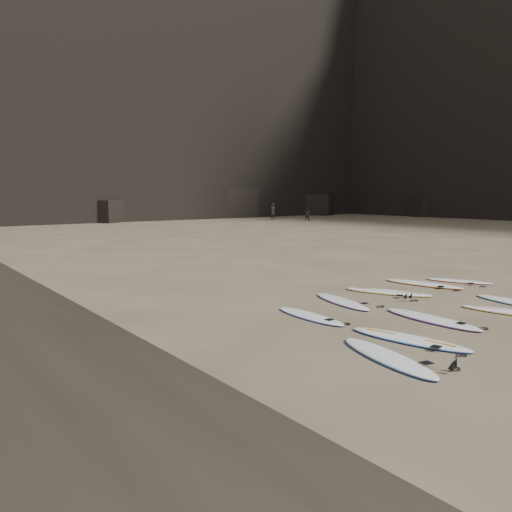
{
  "coord_description": "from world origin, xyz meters",
  "views": [
    {
      "loc": [
        -11.33,
        -6.49,
        3.08
      ],
      "look_at": [
        -3.74,
        3.43,
        1.5
      ],
      "focal_mm": 35.0,
      "sensor_mm": 36.0,
      "label": 1
    }
  ],
  "objects_px": {
    "surfboard_1": "(409,339)",
    "person_a": "(273,212)",
    "surfboard_5": "(310,316)",
    "surfboard_0": "(387,357)",
    "surfboard_7": "(388,292)",
    "person_b": "(307,213)",
    "surfboard_3": "(510,312)",
    "surfboard_2": "(432,319)",
    "surfboard_9": "(459,281)",
    "surfboard_8": "(424,284)",
    "surfboard_6": "(342,301)"
  },
  "relations": [
    {
      "from": "surfboard_9",
      "to": "surfboard_8",
      "type": "bearing_deg",
      "value": 141.67
    },
    {
      "from": "surfboard_1",
      "to": "surfboard_5",
      "type": "distance_m",
      "value": 2.72
    },
    {
      "from": "surfboard_9",
      "to": "person_a",
      "type": "relative_size",
      "value": 1.17
    },
    {
      "from": "surfboard_0",
      "to": "surfboard_6",
      "type": "bearing_deg",
      "value": 66.87
    },
    {
      "from": "person_a",
      "to": "surfboard_9",
      "type": "bearing_deg",
      "value": 56.82
    },
    {
      "from": "surfboard_7",
      "to": "person_b",
      "type": "distance_m",
      "value": 40.72
    },
    {
      "from": "surfboard_3",
      "to": "surfboard_6",
      "type": "height_order",
      "value": "surfboard_6"
    },
    {
      "from": "surfboard_1",
      "to": "surfboard_9",
      "type": "height_order",
      "value": "surfboard_1"
    },
    {
      "from": "surfboard_1",
      "to": "surfboard_6",
      "type": "distance_m",
      "value": 3.76
    },
    {
      "from": "surfboard_7",
      "to": "person_a",
      "type": "xyz_separation_m",
      "value": [
        23.94,
        34.84,
        0.9
      ]
    },
    {
      "from": "surfboard_6",
      "to": "surfboard_8",
      "type": "bearing_deg",
      "value": 16.2
    },
    {
      "from": "surfboard_1",
      "to": "person_b",
      "type": "height_order",
      "value": "person_b"
    },
    {
      "from": "surfboard_9",
      "to": "person_a",
      "type": "distance_m",
      "value": 40.62
    },
    {
      "from": "surfboard_6",
      "to": "surfboard_8",
      "type": "relative_size",
      "value": 0.92
    },
    {
      "from": "surfboard_8",
      "to": "person_b",
      "type": "relative_size",
      "value": 1.68
    },
    {
      "from": "surfboard_5",
      "to": "surfboard_7",
      "type": "height_order",
      "value": "surfboard_7"
    },
    {
      "from": "surfboard_0",
      "to": "surfboard_5",
      "type": "height_order",
      "value": "surfboard_0"
    },
    {
      "from": "surfboard_5",
      "to": "surfboard_9",
      "type": "xyz_separation_m",
      "value": [
        7.57,
        0.46,
        -0.0
      ]
    },
    {
      "from": "surfboard_1",
      "to": "surfboard_2",
      "type": "distance_m",
      "value": 1.99
    },
    {
      "from": "person_b",
      "to": "surfboard_8",
      "type": "bearing_deg",
      "value": 120.65
    },
    {
      "from": "surfboard_7",
      "to": "surfboard_8",
      "type": "bearing_deg",
      "value": -21.0
    },
    {
      "from": "person_b",
      "to": "surfboard_9",
      "type": "bearing_deg",
      "value": 122.76
    },
    {
      "from": "surfboard_0",
      "to": "person_b",
      "type": "distance_m",
      "value": 46.95
    },
    {
      "from": "surfboard_1",
      "to": "surfboard_0",
      "type": "bearing_deg",
      "value": -171.9
    },
    {
      "from": "surfboard_1",
      "to": "person_a",
      "type": "bearing_deg",
      "value": 43.09
    },
    {
      "from": "person_a",
      "to": "surfboard_2",
      "type": "bearing_deg",
      "value": 52.47
    },
    {
      "from": "surfboard_0",
      "to": "surfboard_8",
      "type": "bearing_deg",
      "value": 43.51
    },
    {
      "from": "surfboard_9",
      "to": "surfboard_5",
      "type": "bearing_deg",
      "value": 160.91
    },
    {
      "from": "surfboard_0",
      "to": "surfboard_7",
      "type": "xyz_separation_m",
      "value": [
        5.03,
        3.9,
        0.0
      ]
    },
    {
      "from": "surfboard_3",
      "to": "person_b",
      "type": "xyz_separation_m",
      "value": [
        25.64,
        34.85,
        0.76
      ]
    },
    {
      "from": "surfboard_7",
      "to": "person_a",
      "type": "bearing_deg",
      "value": 30.67
    },
    {
      "from": "surfboard_2",
      "to": "surfboard_9",
      "type": "height_order",
      "value": "surfboard_2"
    },
    {
      "from": "surfboard_2",
      "to": "surfboard_6",
      "type": "distance_m",
      "value": 2.72
    },
    {
      "from": "surfboard_3",
      "to": "surfboard_8",
      "type": "distance_m",
      "value": 4.06
    },
    {
      "from": "surfboard_7",
      "to": "person_a",
      "type": "distance_m",
      "value": 42.28
    },
    {
      "from": "surfboard_9",
      "to": "surfboard_7",
      "type": "bearing_deg",
      "value": 152.98
    },
    {
      "from": "surfboard_2",
      "to": "person_a",
      "type": "distance_m",
      "value": 45.62
    },
    {
      "from": "surfboard_3",
      "to": "surfboard_9",
      "type": "height_order",
      "value": "surfboard_3"
    },
    {
      "from": "surfboard_2",
      "to": "surfboard_8",
      "type": "xyz_separation_m",
      "value": [
        3.96,
        2.9,
        0.0
      ]
    },
    {
      "from": "surfboard_3",
      "to": "surfboard_7",
      "type": "bearing_deg",
      "value": 81.65
    },
    {
      "from": "surfboard_8",
      "to": "surfboard_6",
      "type": "bearing_deg",
      "value": 170.88
    },
    {
      "from": "surfboard_0",
      "to": "person_a",
      "type": "relative_size",
      "value": 1.38
    },
    {
      "from": "surfboard_5",
      "to": "surfboard_8",
      "type": "relative_size",
      "value": 0.86
    },
    {
      "from": "surfboard_6",
      "to": "person_a",
      "type": "distance_m",
      "value": 43.57
    },
    {
      "from": "surfboard_5",
      "to": "surfboard_2",
      "type": "bearing_deg",
      "value": -41.94
    },
    {
      "from": "surfboard_5",
      "to": "person_a",
      "type": "xyz_separation_m",
      "value": [
        27.95,
        35.58,
        0.91
      ]
    },
    {
      "from": "surfboard_0",
      "to": "surfboard_5",
      "type": "bearing_deg",
      "value": 86.02
    },
    {
      "from": "surfboard_1",
      "to": "surfboard_5",
      "type": "bearing_deg",
      "value": 84.65
    },
    {
      "from": "surfboard_3",
      "to": "surfboard_9",
      "type": "relative_size",
      "value": 1.08
    },
    {
      "from": "surfboard_0",
      "to": "surfboard_6",
      "type": "distance_m",
      "value": 4.81
    }
  ]
}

